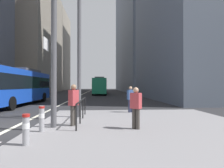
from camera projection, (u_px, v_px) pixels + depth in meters
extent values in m
plane|color=#28282B|center=(76.00, 97.00, 28.27)|extent=(160.00, 160.00, 0.00)
cube|color=gray|center=(146.00, 128.00, 7.65)|extent=(9.00, 10.00, 0.15)
cube|color=silver|center=(36.00, 161.00, 4.45)|extent=(0.45, 3.20, 0.01)
cube|color=silver|center=(74.00, 160.00, 4.50)|extent=(0.45, 3.20, 0.01)
cube|color=beige|center=(82.00, 94.00, 38.25)|extent=(0.20, 80.00, 0.01)
cube|color=gray|center=(26.00, 37.00, 49.98)|extent=(13.97, 24.20, 29.12)
cube|color=gray|center=(52.00, 52.00, 76.84)|extent=(11.94, 18.85, 31.06)
cube|color=slate|center=(150.00, 19.00, 51.22)|extent=(13.29, 24.31, 39.84)
cube|color=slate|center=(134.00, 26.00, 75.69)|extent=(12.79, 20.18, 50.86)
cube|color=blue|center=(17.00, 86.00, 17.10)|extent=(2.72, 11.31, 2.75)
cube|color=black|center=(17.00, 82.00, 17.10)|extent=(2.76, 11.08, 1.10)
cube|color=#4C4C51|center=(25.00, 71.00, 18.80)|extent=(1.83, 4.09, 0.30)
cylinder|color=black|center=(11.00, 103.00, 13.53)|extent=(0.32, 1.01, 1.00)
cylinder|color=black|center=(44.00, 97.00, 20.73)|extent=(0.32, 1.01, 1.00)
cylinder|color=black|center=(21.00, 97.00, 20.63)|extent=(0.32, 1.01, 1.00)
cube|color=#198456|center=(100.00, 86.00, 38.10)|extent=(2.59, 11.61, 2.75)
cube|color=black|center=(100.00, 84.00, 38.10)|extent=(2.63, 11.38, 1.10)
cube|color=#4C4C51|center=(100.00, 78.00, 36.37)|extent=(1.78, 4.19, 0.30)
cylinder|color=black|center=(94.00, 91.00, 41.73)|extent=(0.31, 1.00, 1.00)
cylinder|color=black|center=(105.00, 91.00, 41.86)|extent=(0.31, 1.00, 1.00)
cylinder|color=black|center=(93.00, 93.00, 34.32)|extent=(0.31, 1.00, 1.00)
cylinder|color=black|center=(106.00, 93.00, 34.45)|extent=(0.31, 1.00, 1.00)
cube|color=red|center=(98.00, 86.00, 57.74)|extent=(2.57, 11.45, 2.75)
cube|color=black|center=(98.00, 85.00, 57.74)|extent=(2.61, 11.22, 1.10)
cube|color=#4C4C51|center=(98.00, 81.00, 56.04)|extent=(1.78, 4.13, 0.30)
cylinder|color=black|center=(95.00, 90.00, 61.32)|extent=(0.31, 1.00, 1.00)
cylinder|color=black|center=(102.00, 90.00, 61.45)|extent=(0.31, 1.00, 1.00)
cylinder|color=black|center=(94.00, 90.00, 54.01)|extent=(0.31, 1.00, 1.00)
cylinder|color=black|center=(102.00, 90.00, 54.14)|extent=(0.31, 1.00, 1.00)
cube|color=gold|center=(40.00, 91.00, 34.83)|extent=(1.93, 4.32, 1.10)
cube|color=black|center=(41.00, 86.00, 34.98)|extent=(1.57, 2.35, 0.52)
cylinder|color=black|center=(43.00, 94.00, 33.40)|extent=(0.24, 0.65, 0.64)
cylinder|color=black|center=(32.00, 94.00, 33.35)|extent=(0.24, 0.65, 0.64)
cylinder|color=black|center=(48.00, 93.00, 36.29)|extent=(0.24, 0.65, 0.64)
cylinder|color=black|center=(38.00, 93.00, 36.24)|extent=(0.24, 0.65, 0.64)
cube|color=silver|center=(98.00, 89.00, 48.26)|extent=(1.97, 4.18, 1.10)
cube|color=black|center=(98.00, 86.00, 48.12)|extent=(1.60, 2.28, 0.52)
cylinder|color=black|center=(95.00, 91.00, 49.64)|extent=(0.25, 0.65, 0.64)
cylinder|color=black|center=(102.00, 91.00, 49.67)|extent=(0.25, 0.65, 0.64)
cylinder|color=black|center=(94.00, 92.00, 46.85)|extent=(0.25, 0.65, 0.64)
cylinder|color=black|center=(101.00, 92.00, 46.87)|extent=(0.25, 0.65, 0.64)
cylinder|color=#515156|center=(54.00, 50.00, 7.41)|extent=(0.22, 0.22, 6.00)
cube|color=white|center=(46.00, 44.00, 7.22)|extent=(0.04, 0.60, 0.44)
cylinder|color=#56565B|center=(79.00, 40.00, 9.80)|extent=(0.20, 0.20, 8.00)
cylinder|color=#99999E|center=(26.00, 130.00, 5.15)|extent=(0.18, 0.18, 0.85)
cylinder|color=white|center=(26.00, 126.00, 5.15)|extent=(0.19, 0.19, 0.15)
cylinder|color=#B21E19|center=(26.00, 115.00, 5.15)|extent=(0.20, 0.20, 0.08)
cylinder|color=#99999E|center=(42.00, 119.00, 6.66)|extent=(0.18, 0.18, 0.91)
cylinder|color=white|center=(42.00, 116.00, 6.66)|extent=(0.19, 0.19, 0.16)
cylinder|color=#B21E19|center=(42.00, 107.00, 6.67)|extent=(0.20, 0.20, 0.08)
cylinder|color=black|center=(76.00, 118.00, 6.78)|extent=(0.06, 0.06, 0.95)
cylinder|color=black|center=(80.00, 112.00, 8.07)|extent=(0.06, 0.06, 0.95)
cylinder|color=black|center=(83.00, 109.00, 9.36)|extent=(0.06, 0.06, 0.95)
cylinder|color=black|center=(85.00, 106.00, 10.65)|extent=(0.06, 0.06, 0.95)
cylinder|color=black|center=(82.00, 100.00, 8.72)|extent=(0.06, 3.87, 0.06)
cylinder|color=#423D38|center=(134.00, 118.00, 7.15)|extent=(0.15, 0.15, 0.76)
cylinder|color=#423D38|center=(138.00, 119.00, 7.05)|extent=(0.15, 0.15, 0.76)
cube|color=#B73D42|center=(136.00, 101.00, 7.10)|extent=(0.44, 0.43, 0.59)
sphere|color=tan|center=(136.00, 90.00, 7.11)|extent=(0.21, 0.21, 0.21)
cylinder|color=#2D334C|center=(129.00, 106.00, 11.48)|extent=(0.15, 0.15, 0.77)
cylinder|color=#2D334C|center=(132.00, 106.00, 11.54)|extent=(0.15, 0.15, 0.77)
cube|color=#38568E|center=(131.00, 95.00, 11.52)|extent=(0.44, 0.35, 0.59)
sphere|color=tan|center=(131.00, 88.00, 11.52)|extent=(0.21, 0.21, 0.21)
cylinder|color=#423D38|center=(75.00, 115.00, 7.76)|extent=(0.15, 0.15, 0.82)
cylinder|color=#423D38|center=(72.00, 116.00, 7.62)|extent=(0.15, 0.15, 0.82)
cube|color=#B73D42|center=(74.00, 98.00, 7.69)|extent=(0.41, 0.45, 0.63)
sphere|color=#9E7556|center=(74.00, 87.00, 7.70)|extent=(0.22, 0.22, 0.22)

